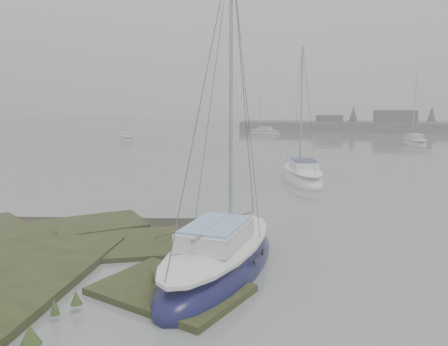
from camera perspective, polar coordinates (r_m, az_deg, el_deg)
ground at (r=40.70m, az=3.46°, el=2.77°), size 160.00×160.00×0.00m
far_shoreline at (r=76.07m, az=26.25°, el=5.52°), size 60.00×8.00×4.15m
sailboat_main at (r=12.23m, az=-0.55°, el=-11.53°), size 3.59×6.96×9.37m
sailboat_white at (r=26.00m, az=10.20°, el=-0.52°), size 3.11×6.25×8.44m
sailboat_far_a at (r=53.83m, az=-12.59°, el=4.39°), size 3.31×5.12×6.88m
sailboat_far_b at (r=50.77m, az=23.60°, el=3.59°), size 2.10×5.71×7.94m
sailboat_far_c at (r=62.79m, az=5.27°, el=5.26°), size 5.24×3.55×7.07m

